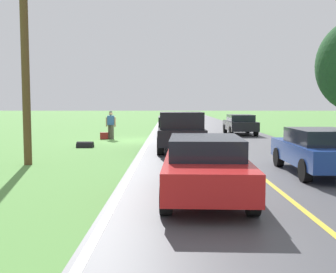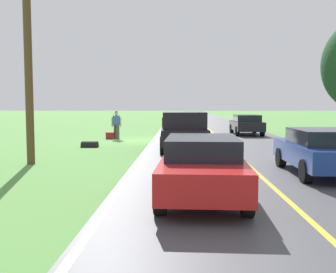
{
  "view_description": "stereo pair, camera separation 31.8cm",
  "coord_description": "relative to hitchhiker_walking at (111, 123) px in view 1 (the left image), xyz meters",
  "views": [
    {
      "loc": [
        -2.13,
        23.56,
        2.18
      ],
      "look_at": [
        -2.08,
        11.61,
        1.2
      ],
      "focal_mm": 42.57,
      "sensor_mm": 36.0,
      "label": 1
    },
    {
      "loc": [
        -2.45,
        23.55,
        2.18
      ],
      "look_at": [
        -2.08,
        11.61,
        1.2
      ],
      "focal_mm": 42.57,
      "sensor_mm": 36.0,
      "label": 2
    }
  ],
  "objects": [
    {
      "name": "lane_centre_line",
      "position": [
        -6.36,
        0.88,
        -0.98
      ],
      "size": [
        0.14,
        117.6,
        0.0
      ],
      "primitive_type": "cube",
      "color": "gold",
      "rests_on": "ground"
    },
    {
      "name": "sedan_mid_oncoming",
      "position": [
        -8.25,
        12.12,
        -0.23
      ],
      "size": [
        1.95,
        4.41,
        1.41
      ],
      "color": "navy",
      "rests_on": "ground"
    },
    {
      "name": "lane_edge_line",
      "position": [
        -2.39,
        0.88,
        -0.98
      ],
      "size": [
        0.16,
        117.6,
        0.0
      ],
      "primitive_type": "cube",
      "color": "silver",
      "rests_on": "ground"
    },
    {
      "name": "pickup_truck_passing",
      "position": [
        -4.08,
        6.12,
        -0.01
      ],
      "size": [
        2.21,
        5.45,
        1.82
      ],
      "color": "black",
      "rests_on": "ground"
    },
    {
      "name": "drainage_culvert",
      "position": [
        0.62,
        4.67,
        -0.98
      ],
      "size": [
        0.8,
        0.6,
        0.6
      ],
      "primitive_type": "cylinder",
      "rotation": [
        0.0,
        1.57,
        0.0
      ],
      "color": "black",
      "rests_on": "ground"
    },
    {
      "name": "utility_pole_roadside",
      "position": [
        1.47,
        10.3,
        3.42
      ],
      "size": [
        0.28,
        0.28,
        8.8
      ],
      "primitive_type": "cylinder",
      "color": "brown",
      "rests_on": "ground"
    },
    {
      "name": "ground_plane",
      "position": [
        -1.48,
        0.88,
        -0.98
      ],
      "size": [
        200.0,
        200.0,
        0.0
      ],
      "primitive_type": "plane",
      "color": "#568E42"
    },
    {
      "name": "road_surface",
      "position": [
        -6.36,
        0.88,
        -0.98
      ],
      "size": [
        8.3,
        120.0,
        0.0
      ],
      "primitive_type": "cube",
      "color": "#47474C",
      "rests_on": "ground"
    },
    {
      "name": "suitcase_carried",
      "position": [
        0.42,
        0.07,
        -0.77
      ],
      "size": [
        0.47,
        0.21,
        0.43
      ],
      "primitive_type": "cube",
      "rotation": [
        0.0,
        0.0,
        1.54
      ],
      "color": "maroon",
      "rests_on": "ground"
    },
    {
      "name": "sedan_ahead_same_lane",
      "position": [
        -4.44,
        15.33,
        -0.23
      ],
      "size": [
        2.06,
        4.47,
        1.41
      ],
      "color": "red",
      "rests_on": "ground"
    },
    {
      "name": "hitchhiker_walking",
      "position": [
        0.0,
        0.0,
        0.0
      ],
      "size": [
        0.62,
        0.52,
        1.75
      ],
      "color": "#4C473D",
      "rests_on": "ground"
    },
    {
      "name": "sedan_near_oncoming",
      "position": [
        -8.61,
        -3.8,
        -0.23
      ],
      "size": [
        1.95,
        4.41,
        1.41
      ],
      "color": "black",
      "rests_on": "ground"
    }
  ]
}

